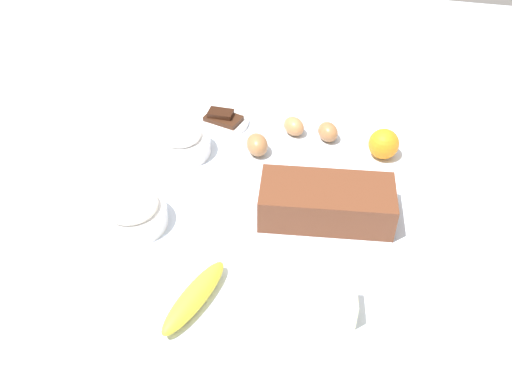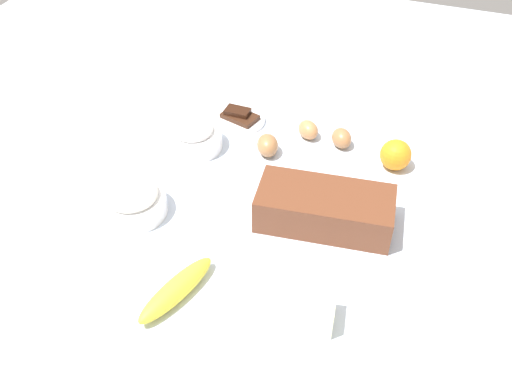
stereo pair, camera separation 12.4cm
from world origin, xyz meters
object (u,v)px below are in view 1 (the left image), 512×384
Objects in this scene: egg_near_butter at (294,126)px; chocolate_plate at (223,120)px; flour_bowl at (132,212)px; egg_beside_bowl at (257,145)px; sugar_bowl at (181,142)px; banana at (194,297)px; loaf_pan at (326,203)px; butter_block at (330,304)px; orange_fruit at (384,144)px; egg_loose at (328,132)px.

egg_near_butter is 0.46× the size of chocolate_plate.
flour_bowl is 0.36m from egg_beside_bowl.
sugar_bowl is 0.74× the size of banana.
chocolate_plate is at bearing -102.82° from flour_bowl.
sugar_bowl is at bearing -28.89° from loaf_pan.
butter_block is 0.49m from egg_beside_bowl.
sugar_bowl is (-0.02, -0.26, -0.00)m from flour_bowl.
sugar_bowl is at bearing 28.11° from egg_near_butter.
orange_fruit is at bearing -145.29° from flour_bowl.
loaf_pan is 1.54× the size of banana.
flour_bowl is 0.53m from egg_loose.
butter_block reaches higher than egg_near_butter.
egg_loose is at bearing 177.38° from chocolate_plate.
egg_near_butter is 0.19m from chocolate_plate.
egg_beside_bowl is at bearing -92.04° from banana.
chocolate_plate is at bearing -80.50° from banana.
egg_beside_bowl is (0.30, 0.05, -0.01)m from orange_fruit.
orange_fruit is 0.41m from chocolate_plate.
flour_bowl reaches higher than egg_beside_bowl.
egg_near_butter is (0.22, -0.05, -0.01)m from orange_fruit.
sugar_bowl is at bearing -95.30° from flour_bowl.
egg_loose is (0.03, -0.28, -0.02)m from loaf_pan.
loaf_pan is at bearing -81.09° from butter_block.
butter_block is 1.52× the size of egg_loose.
egg_loose is at bearing -107.51° from banana.
flour_bowl is 0.45m from butter_block.
egg_near_butter is (0.12, -0.29, -0.02)m from loaf_pan.
orange_fruit is 0.50m from butter_block.
banana is at bearing 136.77° from flour_bowl.
loaf_pan is at bearing 157.63° from sugar_bowl.
orange_fruit reaches higher than egg_beside_bowl.
orange_fruit is (-0.11, -0.24, -0.01)m from loaf_pan.
loaf_pan is 4.94× the size of egg_near_butter.
butter_block is (-0.24, -0.03, 0.01)m from banana.
sugar_bowl is 0.18m from egg_beside_bowl.
egg_beside_bowl is at bearing -62.51° from butter_block.
loaf_pan reaches higher than egg_near_butter.
egg_near_butter is 0.90× the size of egg_beside_bowl.
loaf_pan reaches higher than banana.
egg_loose is 0.27m from chocolate_plate.
orange_fruit is 0.30m from egg_beside_bowl.
egg_near_butter is at bearing -73.91° from butter_block.
loaf_pan is 2.10× the size of sugar_bowl.
orange_fruit reaches higher than banana.
egg_near_butter is at bearing 178.27° from chocolate_plate.
chocolate_plate is at bearing -7.15° from orange_fruit.
egg_beside_bowl reaches higher than banana.
egg_beside_bowl is at bearing -168.61° from sugar_bowl.
sugar_bowl is 1.92× the size of orange_fruit.
orange_fruit is (-0.47, -0.09, 0.00)m from sugar_bowl.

